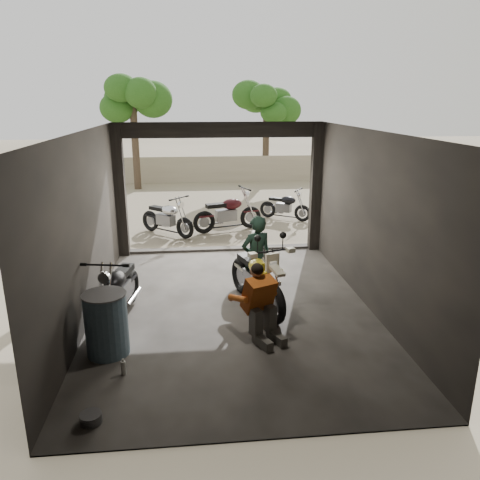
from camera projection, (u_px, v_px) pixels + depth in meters
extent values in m
plane|color=#7A6D56|center=(232.00, 309.00, 8.61)|extent=(80.00, 80.00, 0.00)
cube|color=#2D2B28|center=(232.00, 309.00, 8.61)|extent=(5.00, 7.00, 0.02)
plane|color=black|center=(232.00, 131.00, 7.69)|extent=(7.00, 7.00, 0.00)
cube|color=black|center=(261.00, 312.00, 4.82)|extent=(5.00, 0.02, 3.20)
cube|color=black|center=(85.00, 229.00, 7.90)|extent=(0.02, 7.00, 3.20)
cube|color=black|center=(370.00, 221.00, 8.40)|extent=(0.02, 7.00, 3.20)
cube|color=black|center=(120.00, 192.00, 11.13)|extent=(0.24, 0.24, 3.20)
cube|color=black|center=(316.00, 188.00, 11.60)|extent=(0.24, 0.24, 3.20)
cube|color=black|center=(219.00, 130.00, 11.00)|extent=(5.00, 0.16, 0.36)
cube|color=#2D2B28|center=(220.00, 249.00, 11.93)|extent=(5.00, 0.25, 0.08)
cube|color=gray|center=(206.00, 169.00, 21.77)|extent=(18.00, 0.30, 1.20)
cylinder|color=#382B1E|center=(136.00, 147.00, 19.71)|extent=(0.30, 0.30, 3.58)
ellipsoid|color=#1E4C14|center=(132.00, 91.00, 19.06)|extent=(2.20, 2.20, 3.14)
cylinder|color=#382B1E|center=(266.00, 147.00, 21.76)|extent=(0.30, 0.30, 3.20)
ellipsoid|color=#1E4C14|center=(266.00, 102.00, 21.19)|extent=(2.20, 2.20, 2.80)
imported|color=black|center=(256.00, 258.00, 8.83)|extent=(0.70, 0.56, 1.65)
cube|color=black|center=(257.00, 239.00, 11.36)|extent=(0.34, 0.34, 0.04)
cylinder|color=black|center=(252.00, 250.00, 11.27)|extent=(0.03, 0.03, 0.45)
cylinder|color=black|center=(263.00, 249.00, 11.30)|extent=(0.03, 0.03, 0.45)
cylinder|color=black|center=(250.00, 246.00, 11.54)|extent=(0.03, 0.03, 0.45)
cylinder|color=black|center=(262.00, 246.00, 11.57)|extent=(0.03, 0.03, 0.45)
ellipsoid|color=white|center=(258.00, 233.00, 11.26)|extent=(0.37, 0.38, 0.27)
cylinder|color=#3B5263|center=(107.00, 325.00, 6.95)|extent=(0.80, 0.80, 0.98)
cylinder|color=black|center=(344.00, 205.00, 12.17)|extent=(0.08, 0.08, 2.12)
cylinder|color=beige|center=(346.00, 172.00, 11.90)|extent=(0.77, 0.03, 0.77)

